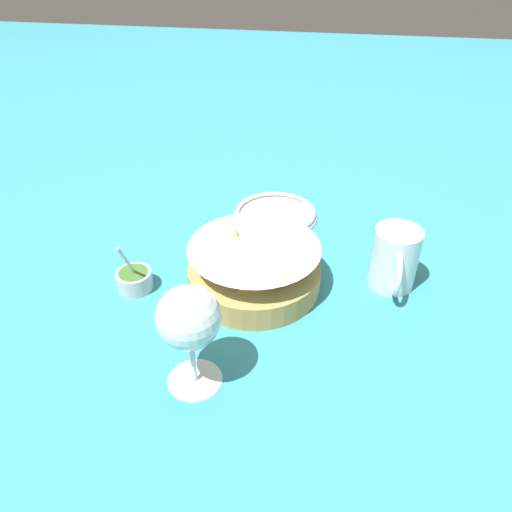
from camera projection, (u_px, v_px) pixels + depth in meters
ground_plane at (253, 290)px, 0.85m from camera, size 4.00×4.00×0.00m
food_basket at (256, 269)px, 0.83m from camera, size 0.22×0.22×0.09m
sauce_cup at (134, 279)px, 0.84m from camera, size 0.07×0.06×0.11m
wine_glass at (189, 321)px, 0.62m from camera, size 0.08×0.08×0.16m
beer_mug at (394, 261)px, 0.83m from camera, size 0.12×0.08×0.11m
side_plate at (275, 214)px, 1.03m from camera, size 0.17×0.17×0.01m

